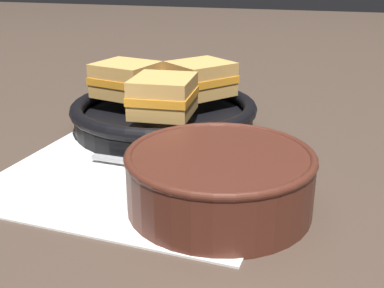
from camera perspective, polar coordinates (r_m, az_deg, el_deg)
The scene contains 8 objects.
ground_plane at distance 0.51m, azimuth -6.92°, elevation -4.37°, with size 4.00×4.00×0.00m, color #47382D.
napkin at distance 0.52m, azimuth -6.62°, elevation -3.75°, with size 0.30×0.26×0.00m.
soup_bowl at distance 0.44m, azimuth 3.29°, elevation -3.87°, with size 0.17×0.17×0.06m.
spoon at distance 0.52m, azimuth -1.51°, elevation -2.96°, with size 0.15×0.03×0.01m.
skillet at distance 0.66m, azimuth -3.28°, elevation 3.49°, with size 0.25×0.35×0.04m.
sandwich_near_left at distance 0.59m, azimuth -3.42°, elevation 5.74°, with size 0.08×0.09×0.05m.
sandwich_near_right at distance 0.68m, azimuth 1.05°, elevation 7.78°, with size 0.11×0.11×0.05m.
sandwich_far_left at distance 0.68m, azimuth -7.82°, elevation 7.61°, with size 0.09×0.09×0.05m.
Camera 1 is at (0.20, -0.42, 0.22)m, focal length 45.00 mm.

